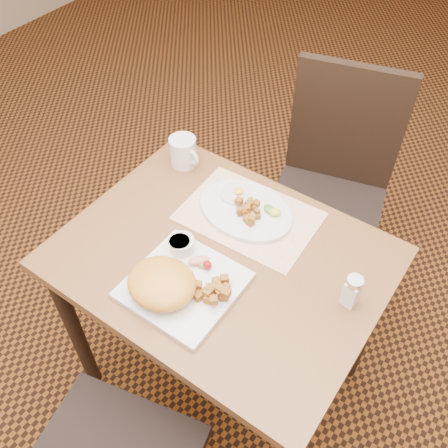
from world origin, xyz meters
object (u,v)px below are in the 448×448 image
coffee_mug (184,152)px  salt_shaker (352,291)px  plate_square (184,285)px  table (222,278)px  plate_oval (245,210)px  chair_far (332,180)px

coffee_mug → salt_shaker: bearing=-15.1°
plate_square → coffee_mug: bearing=128.2°
table → plate_oval: plate_oval is taller
table → chair_far: (0.04, 0.69, -0.10)m
table → salt_shaker: (0.36, 0.06, 0.16)m
plate_oval → table: bearing=-78.0°
table → chair_far: bearing=87.0°
plate_square → salt_shaker: (0.38, 0.21, 0.04)m
plate_oval → salt_shaker: 0.42m
chair_far → coffee_mug: (-0.37, -0.44, 0.26)m
table → plate_square: plate_square is taller
chair_far → plate_oval: 0.56m
table → coffee_mug: (-0.33, 0.25, 0.16)m
table → plate_oval: size_ratio=2.96×
plate_oval → salt_shaker: (0.40, -0.11, 0.04)m
plate_square → plate_oval: 0.33m
table → coffee_mug: 0.45m
plate_square → plate_oval: bearing=93.2°
table → plate_square: (-0.02, -0.15, 0.12)m
table → coffee_mug: coffee_mug is taller
salt_shaker → coffee_mug: bearing=164.9°
chair_far → coffee_mug: chair_far is taller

